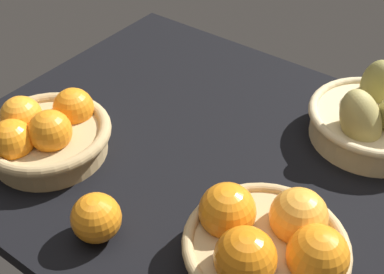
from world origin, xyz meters
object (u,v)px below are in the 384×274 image
at_px(basket_near_right, 268,245).
at_px(basket_near_left, 45,133).
at_px(basket_far_right_pears, 374,118).
at_px(loose_orange_front_gap, 96,218).

bearing_deg(basket_near_right, basket_near_left, -177.73).
height_order(basket_near_right, basket_near_left, basket_near_right).
height_order(basket_near_right, basket_far_right_pears, basket_far_right_pears).
relative_size(basket_near_right, loose_orange_front_gap, 3.08).
bearing_deg(basket_near_left, basket_near_right, 2.27).
bearing_deg(basket_far_right_pears, basket_near_left, -139.58).
height_order(basket_near_right, loose_orange_front_gap, basket_near_right).
distance_m(basket_near_right, basket_far_right_pears, 0.36).
bearing_deg(basket_far_right_pears, basket_near_right, -91.40).
bearing_deg(basket_near_right, loose_orange_front_gap, -156.13).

